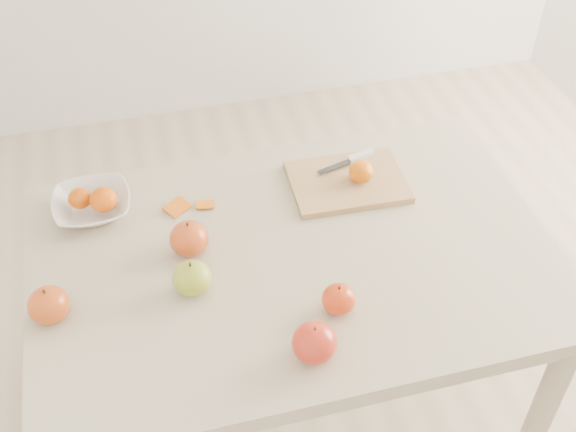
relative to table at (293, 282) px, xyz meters
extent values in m
plane|color=#C6B293|center=(0.00, 0.00, -0.65)|extent=(3.50, 3.50, 0.00)
cube|color=#C5B695|center=(0.00, 0.00, 0.08)|extent=(1.20, 0.80, 0.04)
cylinder|color=#BCAA8E|center=(-0.54, 0.34, -0.30)|extent=(0.06, 0.06, 0.71)
cylinder|color=#BCAA8E|center=(0.54, 0.34, -0.30)|extent=(0.06, 0.06, 0.71)
cylinder|color=#BCAA8E|center=(0.54, -0.34, -0.30)|extent=(0.06, 0.06, 0.71)
cube|color=tan|center=(0.20, 0.20, 0.11)|extent=(0.30, 0.22, 0.02)
ellipsoid|color=#CB6107|center=(0.23, 0.19, 0.14)|extent=(0.06, 0.06, 0.05)
imported|color=silver|center=(-0.44, 0.26, 0.12)|extent=(0.19, 0.19, 0.05)
ellipsoid|color=#C75007|center=(-0.46, 0.27, 0.14)|extent=(0.06, 0.06, 0.05)
ellipsoid|color=#D15107|center=(-0.41, 0.24, 0.15)|extent=(0.07, 0.07, 0.06)
cube|color=#C7590E|center=(-0.24, 0.22, 0.10)|extent=(0.07, 0.07, 0.01)
cube|color=orange|center=(-0.17, 0.21, 0.10)|extent=(0.05, 0.04, 0.01)
cube|color=white|center=(0.26, 0.27, 0.12)|extent=(0.08, 0.04, 0.01)
cube|color=#35363C|center=(0.18, 0.25, 0.12)|extent=(0.10, 0.04, 0.00)
ellipsoid|color=olive|center=(-0.24, -0.05, 0.14)|extent=(0.08, 0.08, 0.08)
ellipsoid|color=#8A1203|center=(-0.54, -0.05, 0.14)|extent=(0.09, 0.09, 0.08)
ellipsoid|color=maroon|center=(-0.23, 0.07, 0.14)|extent=(0.09, 0.09, 0.08)
ellipsoid|color=#9D030E|center=(-0.04, -0.29, 0.14)|extent=(0.09, 0.09, 0.08)
ellipsoid|color=#A5170B|center=(0.05, -0.19, 0.13)|extent=(0.07, 0.07, 0.07)
camera|label=1|loc=(-0.31, -1.12, 1.28)|focal=45.00mm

